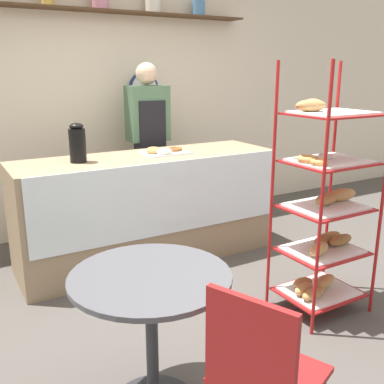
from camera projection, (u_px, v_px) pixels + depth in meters
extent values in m
plane|color=#4C4742|center=(222.00, 317.00, 3.08)|extent=(14.00, 14.00, 0.00)
cube|color=beige|center=(103.00, 99.00, 4.59)|extent=(10.00, 0.06, 2.70)
cube|color=#4C331E|center=(103.00, 11.00, 4.24)|extent=(3.09, 0.24, 0.02)
cylinder|color=#CC7F99|center=(100.00, 1.00, 4.21)|extent=(0.16, 0.16, 0.15)
cylinder|color=silver|center=(153.00, 2.00, 4.46)|extent=(0.15, 0.15, 0.21)
cylinder|color=#4C7FB2|center=(199.00, 9.00, 4.73)|extent=(0.13, 0.13, 0.15)
cylinder|color=navy|center=(144.00, 88.00, 4.73)|extent=(0.33, 0.03, 0.33)
cylinder|color=white|center=(144.00, 88.00, 4.72)|extent=(0.28, 0.00, 0.28)
cube|color=#937A5B|center=(148.00, 208.00, 3.93)|extent=(2.25, 0.66, 0.94)
cube|color=silver|center=(165.00, 199.00, 3.61)|extent=(2.16, 0.01, 0.60)
cylinder|color=#A51919|center=(321.00, 208.00, 2.66)|extent=(0.02, 0.02, 1.70)
cylinder|color=#A51919|center=(383.00, 195.00, 2.93)|extent=(0.02, 0.02, 1.70)
cylinder|color=#A51919|center=(272.00, 191.00, 3.04)|extent=(0.02, 0.02, 1.70)
cylinder|color=#A51919|center=(331.00, 181.00, 3.31)|extent=(0.02, 0.02, 1.70)
cube|color=#A51919|center=(318.00, 292.00, 3.18)|extent=(0.53, 0.43, 0.01)
cube|color=white|center=(319.00, 290.00, 3.18)|extent=(0.47, 0.38, 0.01)
ellipsoid|color=tan|center=(303.00, 289.00, 3.11)|extent=(0.20, 0.13, 0.08)
ellipsoid|color=#B27F47|center=(313.00, 293.00, 3.05)|extent=(0.23, 0.13, 0.07)
ellipsoid|color=#B27F47|center=(303.00, 283.00, 3.19)|extent=(0.18, 0.11, 0.07)
ellipsoid|color=tan|center=(325.00, 281.00, 3.20)|extent=(0.24, 0.14, 0.09)
cube|color=#A51919|center=(322.00, 251.00, 3.10)|extent=(0.53, 0.43, 0.01)
cube|color=white|center=(322.00, 249.00, 3.09)|extent=(0.47, 0.38, 0.01)
ellipsoid|color=tan|center=(319.00, 249.00, 2.97)|extent=(0.21, 0.13, 0.09)
ellipsoid|color=olive|center=(341.00, 240.00, 3.14)|extent=(0.23, 0.11, 0.08)
ellipsoid|color=olive|center=(324.00, 239.00, 3.17)|extent=(0.23, 0.14, 0.06)
ellipsoid|color=#B27F47|center=(329.00, 236.00, 3.24)|extent=(0.22, 0.09, 0.06)
cube|color=#A51919|center=(325.00, 208.00, 3.01)|extent=(0.53, 0.43, 0.01)
cube|color=white|center=(325.00, 206.00, 3.01)|extent=(0.47, 0.38, 0.01)
ellipsoid|color=#B27F47|center=(326.00, 199.00, 3.01)|extent=(0.19, 0.11, 0.08)
ellipsoid|color=tan|center=(342.00, 195.00, 3.10)|extent=(0.24, 0.10, 0.09)
cube|color=#A51919|center=(329.00, 162.00, 2.93)|extent=(0.53, 0.43, 0.01)
cube|color=white|center=(329.00, 161.00, 2.93)|extent=(0.47, 0.38, 0.01)
torus|color=tan|center=(308.00, 159.00, 2.86)|extent=(0.14, 0.14, 0.04)
torus|color=silver|center=(325.00, 156.00, 2.96)|extent=(0.10, 0.10, 0.03)
torus|color=tan|center=(319.00, 162.00, 2.76)|extent=(0.11, 0.11, 0.04)
cube|color=#A51919|center=(333.00, 114.00, 2.85)|extent=(0.53, 0.43, 0.01)
cube|color=white|center=(333.00, 112.00, 2.85)|extent=(0.47, 0.38, 0.01)
ellipsoid|color=#B27F47|center=(312.00, 105.00, 2.84)|extent=(0.16, 0.10, 0.08)
ellipsoid|color=#B27F47|center=(311.00, 106.00, 2.81)|extent=(0.22, 0.14, 0.08)
cube|color=#282833|center=(149.00, 187.00, 4.58)|extent=(0.24, 0.19, 0.96)
cube|color=#4C7051|center=(148.00, 113.00, 4.38)|extent=(0.40, 0.22, 0.53)
cube|color=black|center=(153.00, 124.00, 4.31)|extent=(0.28, 0.01, 0.45)
sphere|color=beige|center=(147.00, 74.00, 4.28)|extent=(0.21, 0.21, 0.21)
cylinder|color=#333338|center=(152.00, 343.00, 2.18)|extent=(0.06, 0.06, 0.68)
cylinder|color=#4C4C51|center=(150.00, 277.00, 2.08)|extent=(0.76, 0.76, 0.02)
cube|color=maroon|center=(270.00, 375.00, 1.78)|extent=(0.50, 0.50, 0.03)
cube|color=maroon|center=(249.00, 350.00, 1.59)|extent=(0.17, 0.34, 0.40)
cylinder|color=black|center=(78.00, 146.00, 3.50)|extent=(0.13, 0.13, 0.26)
ellipsoid|color=black|center=(76.00, 126.00, 3.46)|extent=(0.11, 0.11, 0.05)
cube|color=silver|center=(165.00, 153.00, 3.91)|extent=(0.39, 0.30, 0.01)
torus|color=#EAB2C1|center=(164.00, 151.00, 3.84)|extent=(0.12, 0.12, 0.04)
torus|color=tan|center=(153.00, 149.00, 3.91)|extent=(0.11, 0.11, 0.04)
torus|color=tan|center=(153.00, 151.00, 3.84)|extent=(0.11, 0.11, 0.04)
torus|color=gold|center=(163.00, 151.00, 3.84)|extent=(0.13, 0.13, 0.03)
torus|color=silver|center=(164.00, 152.00, 3.82)|extent=(0.13, 0.13, 0.03)
torus|color=brown|center=(175.00, 149.00, 3.96)|extent=(0.13, 0.13, 0.03)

